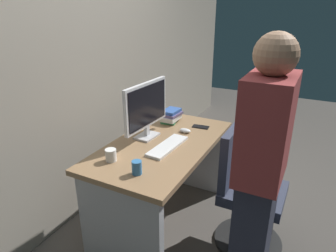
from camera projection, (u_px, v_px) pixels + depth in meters
name	position (u px, v px, depth m)	size (l,w,h in m)	color
ground_plane	(163.00, 218.00, 2.66)	(9.00, 9.00, 0.00)	#4C4742
wall_back	(78.00, 38.00, 2.42)	(6.40, 0.10, 3.00)	#9E9384
desk	(163.00, 168.00, 2.47)	(1.35, 0.73, 0.74)	#93704C
office_chair	(245.00, 195.00, 2.26)	(0.52, 0.52, 0.94)	black
person_at_desk	(260.00, 178.00, 1.71)	(0.40, 0.24, 1.64)	#262838
monitor	(146.00, 107.00, 2.39)	(0.54, 0.15, 0.46)	silver
keyboard	(168.00, 146.00, 2.30)	(0.43, 0.13, 0.02)	white
mouse	(185.00, 131.00, 2.56)	(0.06, 0.10, 0.03)	white
cup_near_keyboard	(137.00, 167.00, 1.93)	(0.07, 0.07, 0.09)	#3372B2
cup_by_monitor	(111.00, 155.00, 2.09)	(0.08, 0.08, 0.09)	white
book_stack	(171.00, 116.00, 2.79)	(0.21, 0.17, 0.11)	#338C59
cell_phone	(201.00, 127.00, 2.68)	(0.07, 0.14, 0.01)	black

